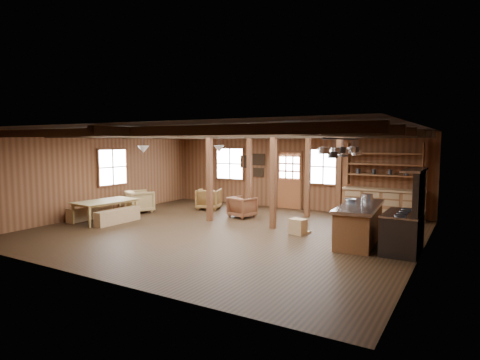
% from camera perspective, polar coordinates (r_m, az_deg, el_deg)
% --- Properties ---
extents(room, '(10.04, 9.04, 2.84)m').
position_cam_1_polar(room, '(11.05, -2.20, -0.16)').
color(room, black).
rests_on(room, ground).
extents(ceiling_joists, '(9.80, 8.82, 0.18)m').
position_cam_1_polar(ceiling_joists, '(11.14, -1.73, 6.48)').
color(ceiling_joists, black).
rests_on(ceiling_joists, ceiling).
extents(timber_posts, '(3.95, 2.35, 2.80)m').
position_cam_1_polar(timber_posts, '(12.61, 4.91, 0.52)').
color(timber_posts, '#442913').
rests_on(timber_posts, floor).
extents(back_door, '(1.02, 0.08, 2.15)m').
position_cam_1_polar(back_door, '(15.02, 7.00, -0.70)').
color(back_door, brown).
rests_on(back_door, floor).
extents(window_back_left, '(1.32, 0.06, 1.32)m').
position_cam_1_polar(window_back_left, '(16.18, -1.44, 2.33)').
color(window_back_left, white).
rests_on(window_back_left, wall_back).
extents(window_back_right, '(1.02, 0.06, 1.32)m').
position_cam_1_polar(window_back_right, '(14.50, 11.77, 1.86)').
color(window_back_right, white).
rests_on(window_back_right, wall_back).
extents(window_left, '(0.14, 1.24, 1.32)m').
position_cam_1_polar(window_left, '(14.65, -17.68, 1.75)').
color(window_left, white).
rests_on(window_left, wall_back).
extents(notice_boards, '(1.08, 0.03, 0.90)m').
position_cam_1_polar(notice_boards, '(15.62, 1.99, 2.37)').
color(notice_boards, silver).
rests_on(notice_boards, wall_back).
extents(back_counter, '(2.55, 0.60, 2.45)m').
position_cam_1_polar(back_counter, '(13.82, 19.62, -2.68)').
color(back_counter, brown).
rests_on(back_counter, floor).
extents(pendant_lamps, '(1.86, 2.36, 0.66)m').
position_cam_1_polar(pendant_lamps, '(13.12, -8.16, 4.40)').
color(pendant_lamps, '#2F2F31').
rests_on(pendant_lamps, ceiling).
extents(pot_rack, '(0.37, 3.00, 0.46)m').
position_cam_1_polar(pot_rack, '(10.02, 14.58, 4.06)').
color(pot_rack, '#2F2F31').
rests_on(pot_rack, ceiling).
extents(kitchen_island, '(1.08, 2.56, 1.20)m').
position_cam_1_polar(kitchen_island, '(10.37, 16.60, -5.90)').
color(kitchen_island, brown).
rests_on(kitchen_island, floor).
extents(step_stool, '(0.54, 0.44, 0.42)m').
position_cam_1_polar(step_stool, '(10.94, 8.24, -6.57)').
color(step_stool, brown).
rests_on(step_stool, floor).
extents(commercial_range, '(0.79, 1.53, 1.89)m').
position_cam_1_polar(commercial_range, '(9.76, 22.44, -5.97)').
color(commercial_range, '#2F2F31').
rests_on(commercial_range, floor).
extents(dining_table, '(1.23, 1.97, 0.66)m').
position_cam_1_polar(dining_table, '(13.18, -18.47, -4.22)').
color(dining_table, olive).
rests_on(dining_table, floor).
extents(bench_wall, '(0.30, 1.60, 0.44)m').
position_cam_1_polar(bench_wall, '(13.77, -20.51, -4.34)').
color(bench_wall, brown).
rests_on(bench_wall, floor).
extents(bench_aisle, '(0.30, 1.59, 0.44)m').
position_cam_1_polar(bench_aisle, '(12.83, -16.98, -4.94)').
color(bench_aisle, brown).
rests_on(bench_aisle, floor).
extents(armchair_a, '(1.03, 1.04, 0.75)m').
position_cam_1_polar(armchair_a, '(14.81, -4.45, -2.73)').
color(armchair_a, brown).
rests_on(armchair_a, floor).
extents(armchair_b, '(0.89, 0.90, 0.69)m').
position_cam_1_polar(armchair_b, '(13.19, 0.33, -3.86)').
color(armchair_b, '#5C311B').
rests_on(armchair_b, floor).
extents(armchair_c, '(1.12, 1.13, 0.78)m').
position_cam_1_polar(armchair_c, '(14.57, -14.08, -2.96)').
color(armchair_c, olive).
rests_on(armchair_c, floor).
extents(counter_pot, '(0.30, 0.30, 0.18)m').
position_cam_1_polar(counter_pot, '(11.03, 17.63, -2.36)').
color(counter_pot, '#B2B5B9').
rests_on(counter_pot, kitchen_island).
extents(bowl, '(0.37, 0.37, 0.07)m').
position_cam_1_polar(bowl, '(10.78, 15.44, -2.76)').
color(bowl, silver).
rests_on(bowl, kitchen_island).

